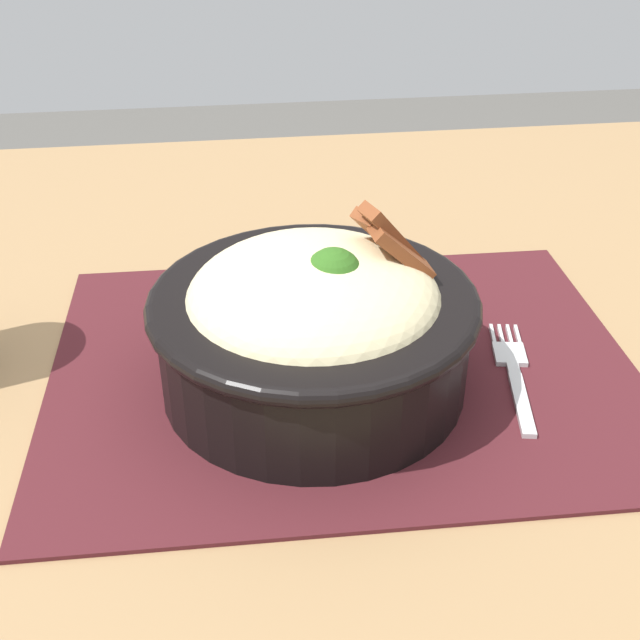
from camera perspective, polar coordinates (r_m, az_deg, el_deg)
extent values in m
cube|color=#99754C|center=(0.59, -0.77, -4.45)|extent=(1.02, 0.94, 0.04)
cylinder|color=olive|center=(1.25, 18.15, -5.31)|extent=(0.04, 0.04, 0.70)
cube|color=#47191E|center=(0.57, 1.63, -3.27)|extent=(0.41, 0.32, 0.00)
cylinder|color=black|center=(0.54, 0.00, -1.35)|extent=(0.20, 0.20, 0.07)
torus|color=black|center=(0.52, 0.00, 1.32)|extent=(0.21, 0.21, 0.01)
ellipsoid|color=beige|center=(0.52, 0.00, 1.42)|extent=(0.21, 0.21, 0.07)
sphere|color=#2E601B|center=(0.50, 0.94, 2.98)|extent=(0.04, 0.04, 0.04)
cylinder|color=orange|center=(0.51, 2.10, 3.09)|extent=(0.04, 0.02, 0.01)
cylinder|color=orange|center=(0.52, -0.55, 3.62)|extent=(0.03, 0.01, 0.01)
cube|color=brown|center=(0.52, 5.69, 4.74)|extent=(0.04, 0.02, 0.04)
cube|color=brown|center=(0.53, 5.19, 5.64)|extent=(0.05, 0.03, 0.05)
cube|color=brown|center=(0.54, 4.44, 5.82)|extent=(0.05, 0.04, 0.04)
cube|color=silver|center=(0.55, 13.82, -5.68)|extent=(0.02, 0.07, 0.00)
cube|color=silver|center=(0.58, 13.27, -3.38)|extent=(0.01, 0.01, 0.00)
cube|color=silver|center=(0.60, 13.02, -2.33)|extent=(0.03, 0.03, 0.00)
cube|color=silver|center=(0.62, 13.53, -1.04)|extent=(0.01, 0.02, 0.00)
cube|color=silver|center=(0.62, 12.99, -1.03)|extent=(0.01, 0.02, 0.00)
cube|color=silver|center=(0.62, 12.42, -1.01)|extent=(0.01, 0.02, 0.00)
cube|color=silver|center=(0.62, 11.88, -1.00)|extent=(0.01, 0.02, 0.00)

